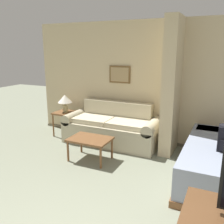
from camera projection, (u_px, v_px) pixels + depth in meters
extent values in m
cube|color=#CCB78E|center=(173.00, 84.00, 5.15)|extent=(6.51, 0.12, 2.60)
cube|color=#70644E|center=(168.00, 143.00, 5.40)|extent=(6.51, 0.02, 0.06)
cube|color=brown|center=(120.00, 74.00, 5.51)|extent=(0.49, 0.02, 0.38)
cube|color=#9E845B|center=(119.00, 75.00, 5.50)|extent=(0.42, 0.01, 0.31)
cube|color=#CCB78E|center=(172.00, 87.00, 4.75)|extent=(0.24, 0.71, 2.60)
cube|color=#B7AD8E|center=(111.00, 133.00, 5.43)|extent=(1.61, 0.84, 0.46)
cube|color=#B7AD8E|center=(117.00, 110.00, 5.60)|extent=(1.61, 0.20, 0.42)
cube|color=#B7AD8E|center=(76.00, 128.00, 5.80)|extent=(0.21, 0.84, 0.46)
cylinder|color=#B7AD8E|center=(75.00, 116.00, 5.74)|extent=(0.23, 0.84, 0.23)
cube|color=#B7AD8E|center=(152.00, 139.00, 5.05)|extent=(0.21, 0.84, 0.46)
cylinder|color=#B7AD8E|center=(152.00, 126.00, 4.99)|extent=(0.23, 0.84, 0.23)
cube|color=beige|center=(94.00, 119.00, 5.48)|extent=(0.79, 0.60, 0.10)
cube|color=beige|center=(128.00, 124.00, 5.15)|extent=(0.79, 0.60, 0.10)
cube|color=brown|center=(90.00, 139.00, 4.57)|extent=(0.75, 0.54, 0.04)
cylinder|color=brown|center=(68.00, 151.00, 4.56)|extent=(0.04, 0.04, 0.38)
cylinder|color=brown|center=(101.00, 158.00, 4.28)|extent=(0.04, 0.04, 0.38)
cylinder|color=brown|center=(81.00, 143.00, 4.96)|extent=(0.04, 0.04, 0.38)
cylinder|color=brown|center=(112.00, 149.00, 4.68)|extent=(0.04, 0.04, 0.38)
cube|color=brown|center=(66.00, 113.00, 5.87)|extent=(0.48, 0.48, 0.04)
cylinder|color=brown|center=(53.00, 125.00, 5.84)|extent=(0.04, 0.04, 0.53)
cylinder|color=brown|center=(68.00, 128.00, 5.67)|extent=(0.04, 0.04, 0.53)
cylinder|color=brown|center=(64.00, 121.00, 6.22)|extent=(0.04, 0.04, 0.53)
cylinder|color=brown|center=(78.00, 123.00, 6.04)|extent=(0.04, 0.04, 0.53)
cylinder|color=tan|center=(65.00, 109.00, 5.85)|extent=(0.12, 0.12, 0.16)
cylinder|color=tan|center=(65.00, 104.00, 5.82)|extent=(0.02, 0.02, 0.07)
cone|color=white|center=(65.00, 99.00, 5.79)|extent=(0.33, 0.33, 0.18)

